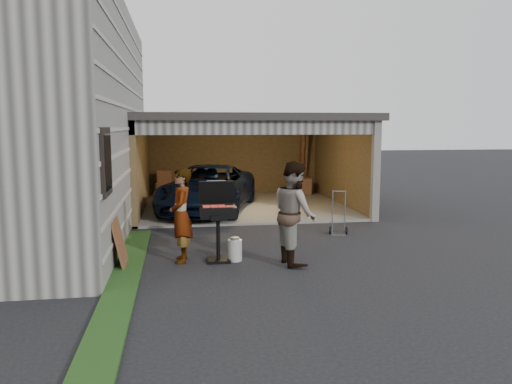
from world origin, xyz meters
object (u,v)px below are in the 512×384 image
propane_tank (235,250)px  hand_truck (338,226)px  man (295,213)px  minivan (208,190)px  woman (181,215)px  plywood_panel (120,244)px  bbq_grill (218,214)px

propane_tank → hand_truck: hand_truck is taller
man → minivan: bearing=5.7°
minivan → hand_truck: (2.87, -3.46, -0.47)m
minivan → woman: 5.37m
plywood_panel → hand_truck: (4.82, 2.04, -0.24)m
woman → plywood_panel: woman is taller
man → woman: bearing=71.2°
bbq_grill → plywood_panel: bbq_grill is taller
bbq_grill → man: bearing=-15.7°
minivan → woman: size_ratio=2.70×
propane_tank → hand_truck: size_ratio=0.39×
plywood_panel → woman: bearing=10.3°
propane_tank → woman: bearing=174.5°
man → bbq_grill: (-1.40, 0.39, -0.06)m
minivan → hand_truck: minivan is taller
bbq_grill → hand_truck: bearing=32.0°
woman → man: bearing=79.2°
man → bbq_grill: bearing=67.7°
man → hand_truck: man is taller
man → propane_tank: 1.37m
minivan → hand_truck: bearing=-33.8°
propane_tank → plywood_panel: plywood_panel is taller
minivan → bbq_grill: 5.36m
hand_truck → bbq_grill: bearing=-131.2°
plywood_panel → hand_truck: 5.24m
man → hand_truck: 2.90m
propane_tank → hand_truck: (2.70, 1.93, -0.00)m
bbq_grill → propane_tank: (0.32, -0.04, -0.70)m
man → plywood_panel: bearing=79.0°
minivan → man: bearing=-61.2°
bbq_grill → plywood_panel: size_ratio=1.70×
woman → bbq_grill: 0.69m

